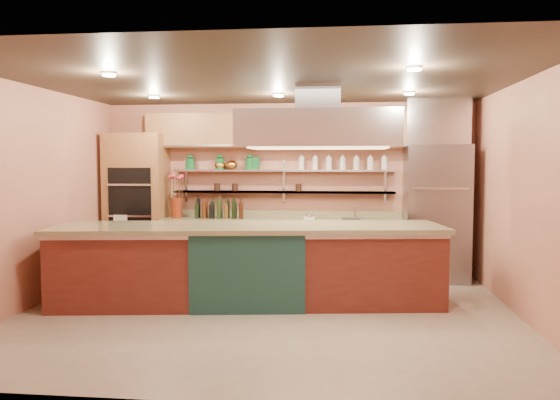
# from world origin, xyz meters

# --- Properties ---
(floor) EXTENTS (6.00, 5.00, 0.02)m
(floor) POSITION_xyz_m (0.00, 0.00, -0.01)
(floor) COLOR gray
(floor) RESTS_ON ground
(ceiling) EXTENTS (6.00, 5.00, 0.02)m
(ceiling) POSITION_xyz_m (0.00, 0.00, 2.80)
(ceiling) COLOR black
(ceiling) RESTS_ON wall_back
(wall_back) EXTENTS (6.00, 0.04, 2.80)m
(wall_back) POSITION_xyz_m (0.00, 2.50, 1.40)
(wall_back) COLOR #B87157
(wall_back) RESTS_ON floor
(wall_front) EXTENTS (6.00, 0.04, 2.80)m
(wall_front) POSITION_xyz_m (0.00, -2.50, 1.40)
(wall_front) COLOR #B87157
(wall_front) RESTS_ON floor
(wall_left) EXTENTS (0.04, 5.00, 2.80)m
(wall_left) POSITION_xyz_m (-3.00, 0.00, 1.40)
(wall_left) COLOR #B87157
(wall_left) RESTS_ON floor
(wall_right) EXTENTS (0.04, 5.00, 2.80)m
(wall_right) POSITION_xyz_m (3.00, 0.00, 1.40)
(wall_right) COLOR #B87157
(wall_right) RESTS_ON floor
(oven_stack) EXTENTS (0.95, 0.64, 2.30)m
(oven_stack) POSITION_xyz_m (-2.45, 2.18, 1.15)
(oven_stack) COLOR #966136
(oven_stack) RESTS_ON floor
(refrigerator) EXTENTS (0.95, 0.72, 2.10)m
(refrigerator) POSITION_xyz_m (2.35, 2.14, 1.05)
(refrigerator) COLOR gray
(refrigerator) RESTS_ON floor
(back_counter) EXTENTS (3.84, 0.64, 0.93)m
(back_counter) POSITION_xyz_m (-0.05, 2.20, 0.47)
(back_counter) COLOR tan
(back_counter) RESTS_ON floor
(wall_shelf_lower) EXTENTS (3.60, 0.26, 0.03)m
(wall_shelf_lower) POSITION_xyz_m (-0.05, 2.37, 1.35)
(wall_shelf_lower) COLOR silver
(wall_shelf_lower) RESTS_ON wall_back
(wall_shelf_upper) EXTENTS (3.60, 0.26, 0.03)m
(wall_shelf_upper) POSITION_xyz_m (-0.05, 2.37, 1.70)
(wall_shelf_upper) COLOR silver
(wall_shelf_upper) RESTS_ON wall_back
(upper_cabinets) EXTENTS (4.60, 0.36, 0.55)m
(upper_cabinets) POSITION_xyz_m (0.00, 2.32, 2.35)
(upper_cabinets) COLOR #966136
(upper_cabinets) RESTS_ON wall_back
(range_hood) EXTENTS (2.00, 1.00, 0.45)m
(range_hood) POSITION_xyz_m (0.59, 0.45, 2.25)
(range_hood) COLOR silver
(range_hood) RESTS_ON ceiling
(ceiling_downlights) EXTENTS (4.00, 2.80, 0.02)m
(ceiling_downlights) POSITION_xyz_m (0.00, 0.20, 2.77)
(ceiling_downlights) COLOR #FFE5A5
(ceiling_downlights) RESTS_ON ceiling
(island) EXTENTS (5.01, 1.72, 1.02)m
(island) POSITION_xyz_m (-0.31, 0.45, 0.51)
(island) COLOR #5E231A
(island) RESTS_ON floor
(flower_vase) EXTENTS (0.23, 0.23, 0.33)m
(flower_vase) POSITION_xyz_m (-1.78, 2.15, 1.09)
(flower_vase) COLOR maroon
(flower_vase) RESTS_ON back_counter
(oil_bottle_cluster) EXTENTS (0.87, 0.55, 0.27)m
(oil_bottle_cluster) POSITION_xyz_m (-1.06, 2.15, 1.07)
(oil_bottle_cluster) COLOR black
(oil_bottle_cluster) RESTS_ON back_counter
(kitchen_scale) EXTENTS (0.20, 0.18, 0.10)m
(kitchen_scale) POSITION_xyz_m (0.39, 2.15, 0.98)
(kitchen_scale) COLOR beige
(kitchen_scale) RESTS_ON back_counter
(bar_faucet) EXTENTS (0.03, 0.03, 0.22)m
(bar_faucet) POSITION_xyz_m (1.11, 2.25, 1.04)
(bar_faucet) COLOR white
(bar_faucet) RESTS_ON back_counter
(copper_kettle) EXTENTS (0.21, 0.21, 0.15)m
(copper_kettle) POSITION_xyz_m (-0.90, 2.37, 1.79)
(copper_kettle) COLOR orange
(copper_kettle) RESTS_ON wall_shelf_upper
(green_canister) EXTENTS (0.19, 0.19, 0.20)m
(green_canister) POSITION_xyz_m (-0.52, 2.37, 1.81)
(green_canister) COLOR #114F23
(green_canister) RESTS_ON wall_shelf_upper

